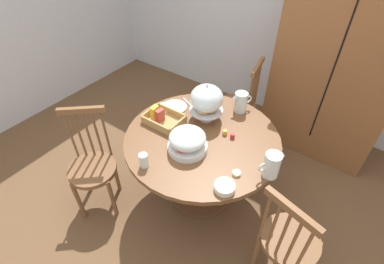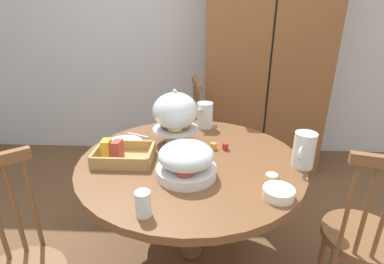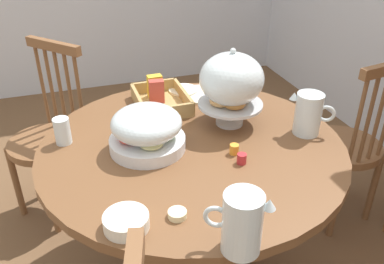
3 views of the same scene
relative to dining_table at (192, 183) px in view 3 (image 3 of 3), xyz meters
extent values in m
cylinder|color=brown|center=(0.00, 0.00, 0.18)|extent=(1.24, 1.24, 0.04)
cylinder|color=brown|center=(0.00, 0.00, -0.15)|extent=(0.14, 0.14, 0.63)
cylinder|color=brown|center=(-0.16, 0.91, -0.09)|extent=(0.40, 0.40, 0.04)
cylinder|color=brown|center=(-0.32, 1.02, -0.31)|extent=(0.04, 0.04, 0.45)
cylinder|color=brown|center=(-0.27, 0.74, -0.31)|extent=(0.04, 0.04, 0.45)
cylinder|color=brown|center=(-0.04, 1.07, -0.31)|extent=(0.04, 0.04, 0.45)
cylinder|color=brown|center=(0.00, 0.79, -0.31)|extent=(0.04, 0.04, 0.45)
cylinder|color=brown|center=(0.00, 0.93, 0.15)|extent=(0.02, 0.02, 0.48)
cylinder|color=brown|center=(0.01, 0.86, 0.15)|extent=(0.02, 0.02, 0.48)
cylinder|color=brown|center=(0.02, 0.80, 0.15)|extent=(0.02, 0.02, 0.48)
cylinder|color=brown|center=(-0.69, -0.60, -0.09)|extent=(0.40, 0.40, 0.04)
cylinder|color=brown|center=(-0.71, -0.80, -0.31)|extent=(0.04, 0.04, 0.45)
cylinder|color=brown|center=(-0.50, -0.62, -0.31)|extent=(0.04, 0.04, 0.45)
cylinder|color=brown|center=(-0.89, -0.59, -0.31)|extent=(0.04, 0.04, 0.45)
cylinder|color=brown|center=(-0.68, -0.41, -0.31)|extent=(0.04, 0.04, 0.45)
cylinder|color=brown|center=(-0.90, -0.58, 0.15)|extent=(0.02, 0.02, 0.48)
cylinder|color=brown|center=(-0.85, -0.53, 0.15)|extent=(0.02, 0.02, 0.48)
cylinder|color=brown|center=(-0.80, -0.48, 0.15)|extent=(0.02, 0.02, 0.48)
cylinder|color=brown|center=(-0.75, -0.44, 0.15)|extent=(0.02, 0.02, 0.48)
cylinder|color=brown|center=(-0.69, -0.39, 0.15)|extent=(0.02, 0.02, 0.48)
cube|color=brown|center=(-0.80, -0.48, 0.41)|extent=(0.30, 0.26, 0.05)
cylinder|color=silver|center=(-0.10, 0.21, 0.21)|extent=(0.12, 0.12, 0.02)
cylinder|color=silver|center=(-0.10, 0.21, 0.25)|extent=(0.03, 0.03, 0.09)
cylinder|color=silver|center=(-0.10, 0.21, 0.30)|extent=(0.28, 0.28, 0.01)
torus|color=#B27033|center=(-0.06, 0.21, 0.32)|extent=(0.10, 0.10, 0.03)
torus|color=#D19347|center=(-0.10, 0.24, 0.32)|extent=(0.10, 0.10, 0.03)
torus|color=#935628|center=(-0.15, 0.21, 0.32)|extent=(0.10, 0.10, 0.03)
torus|color=tan|center=(-0.10, 0.16, 0.32)|extent=(0.10, 0.10, 0.03)
ellipsoid|color=silver|center=(-0.10, 0.21, 0.42)|extent=(0.27, 0.27, 0.22)
sphere|color=silver|center=(-0.10, 0.21, 0.54)|extent=(0.02, 0.02, 0.02)
cylinder|color=silver|center=(-0.01, -0.18, 0.23)|extent=(0.30, 0.30, 0.05)
ellipsoid|color=beige|center=(0.05, -0.18, 0.27)|extent=(0.09, 0.09, 0.03)
ellipsoid|color=#8CBF59|center=(0.00, -0.11, 0.27)|extent=(0.09, 0.09, 0.03)
ellipsoid|color=#6B2D4C|center=(-0.08, -0.17, 0.27)|extent=(0.09, 0.09, 0.03)
ellipsoid|color=#CC3D33|center=(-0.01, -0.25, 0.27)|extent=(0.09, 0.09, 0.03)
ellipsoid|color=silver|center=(-0.01, -0.18, 0.32)|extent=(0.28, 0.28, 0.13)
cylinder|color=silver|center=(0.59, -0.05, 0.30)|extent=(0.11, 0.11, 0.19)
cylinder|color=orange|center=(0.59, -0.05, 0.27)|extent=(0.10, 0.10, 0.13)
cone|color=silver|center=(0.63, 0.00, 0.38)|extent=(0.05, 0.05, 0.03)
torus|color=silver|center=(0.56, -0.12, 0.31)|extent=(0.05, 0.07, 0.07)
cylinder|color=silver|center=(0.07, 0.48, 0.29)|extent=(0.11, 0.11, 0.18)
cylinder|color=white|center=(0.07, 0.48, 0.27)|extent=(0.10, 0.10, 0.12)
cone|color=silver|center=(0.04, 0.43, 0.37)|extent=(0.05, 0.05, 0.03)
torus|color=silver|center=(0.11, 0.54, 0.30)|extent=(0.05, 0.07, 0.07)
cube|color=tan|center=(-0.36, -0.03, 0.21)|extent=(0.30, 0.22, 0.01)
cube|color=tan|center=(-0.36, -0.14, 0.24)|extent=(0.30, 0.02, 0.07)
cube|color=tan|center=(-0.36, 0.08, 0.24)|extent=(0.30, 0.02, 0.07)
cube|color=tan|center=(-0.51, -0.03, 0.24)|extent=(0.02, 0.22, 0.07)
cube|color=tan|center=(-0.21, -0.03, 0.24)|extent=(0.02, 0.22, 0.07)
cube|color=gold|center=(-0.46, -0.04, 0.27)|extent=(0.05, 0.07, 0.11)
cube|color=#B23D33|center=(-0.39, -0.05, 0.27)|extent=(0.05, 0.08, 0.11)
cylinder|color=white|center=(-0.42, 0.18, 0.21)|extent=(0.22, 0.22, 0.01)
cylinder|color=white|center=(-0.48, 0.11, 0.22)|extent=(0.15, 0.15, 0.01)
cylinder|color=white|center=(0.41, -0.34, 0.23)|extent=(0.14, 0.14, 0.04)
cylinder|color=silver|center=(-0.16, -0.49, 0.26)|extent=(0.06, 0.06, 0.11)
cylinder|color=beige|center=(0.41, -0.18, 0.22)|extent=(0.06, 0.06, 0.02)
cylinder|color=#B7282D|center=(0.20, 0.13, 0.22)|extent=(0.04, 0.04, 0.04)
cylinder|color=orange|center=(0.13, 0.13, 0.22)|extent=(0.04, 0.04, 0.04)
cube|color=silver|center=(-0.48, 0.05, 0.21)|extent=(0.16, 0.08, 0.01)
cube|color=silver|center=(-0.49, 0.03, 0.21)|extent=(0.16, 0.08, 0.01)
cube|color=silver|center=(-0.37, 0.31, 0.21)|extent=(0.16, 0.08, 0.01)
camera|label=1|loc=(0.91, -1.42, 1.73)|focal=26.89mm
camera|label=2|loc=(0.08, -1.45, 0.97)|focal=27.45mm
camera|label=3|loc=(1.35, -0.45, 1.07)|focal=38.34mm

